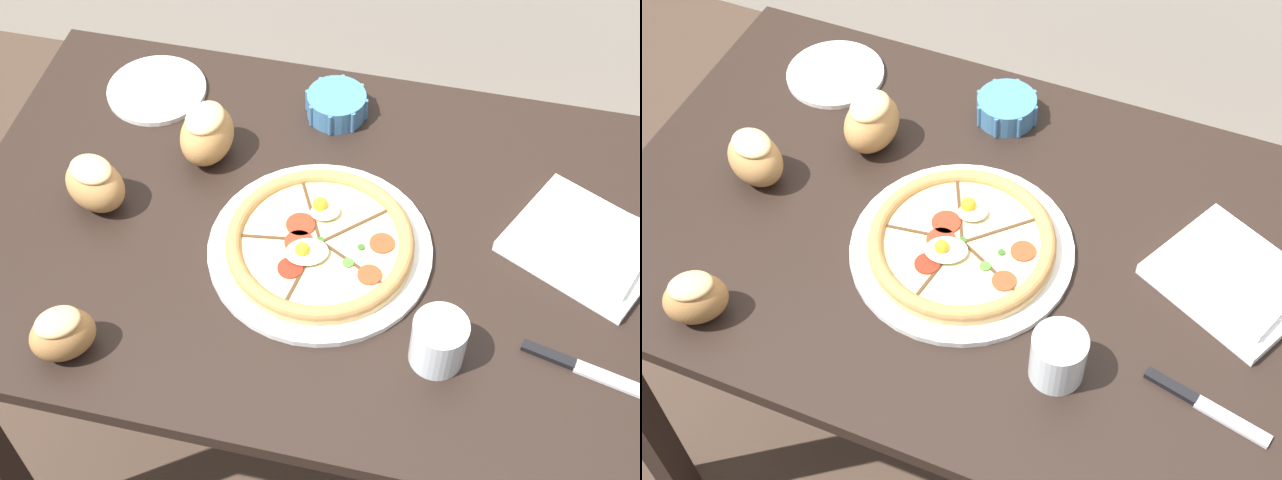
# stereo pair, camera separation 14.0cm
# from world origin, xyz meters

# --- Properties ---
(ground_plane) EXTENTS (12.00, 12.00, 0.00)m
(ground_plane) POSITION_xyz_m (0.00, 0.00, 0.00)
(ground_plane) COLOR #3D2D23
(dining_table) EXTENTS (1.18, 0.78, 0.78)m
(dining_table) POSITION_xyz_m (0.00, 0.00, 0.65)
(dining_table) COLOR black
(dining_table) RESTS_ON ground_plane
(pizza) EXTENTS (0.36, 0.36, 0.05)m
(pizza) POSITION_xyz_m (0.01, -0.04, 0.80)
(pizza) COLOR white
(pizza) RESTS_ON dining_table
(ramekin_bowl) EXTENTS (0.11, 0.11, 0.05)m
(ramekin_bowl) POSITION_xyz_m (-0.03, 0.27, 0.80)
(ramekin_bowl) COLOR teal
(ramekin_bowl) RESTS_ON dining_table
(napkin_folded) EXTENTS (0.29, 0.27, 0.04)m
(napkin_folded) POSITION_xyz_m (0.42, 0.06, 0.79)
(napkin_folded) COLOR white
(napkin_folded) RESTS_ON dining_table
(bread_piece_near) EXTENTS (0.13, 0.12, 0.10)m
(bread_piece_near) POSITION_xyz_m (-0.37, -0.02, 0.83)
(bread_piece_near) COLOR #B27F47
(bread_piece_near) RESTS_ON dining_table
(bread_piece_mid) EXTENTS (0.10, 0.12, 0.10)m
(bread_piece_mid) POSITION_xyz_m (-0.22, 0.12, 0.83)
(bread_piece_mid) COLOR #B27F47
(bread_piece_mid) RESTS_ON dining_table
(bread_piece_far) EXTENTS (0.12, 0.12, 0.09)m
(bread_piece_far) POSITION_xyz_m (-0.31, -0.30, 0.82)
(bread_piece_far) COLOR #A3703D
(bread_piece_far) RESTS_ON dining_table
(knife_spare) EXTENTS (0.19, 0.06, 0.01)m
(knife_spare) POSITION_xyz_m (0.43, -0.17, 0.78)
(knife_spare) COLOR silver
(knife_spare) RESTS_ON dining_table
(water_glass) EXTENTS (0.08, 0.08, 0.09)m
(water_glass) POSITION_xyz_m (0.22, -0.19, 0.82)
(water_glass) COLOR white
(water_glass) RESTS_ON dining_table
(side_saucer) EXTENTS (0.18, 0.18, 0.01)m
(side_saucer) POSITION_xyz_m (-0.36, 0.25, 0.78)
(side_saucer) COLOR white
(side_saucer) RESTS_ON dining_table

